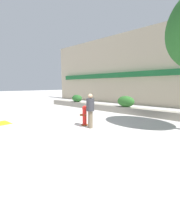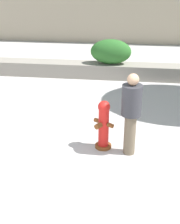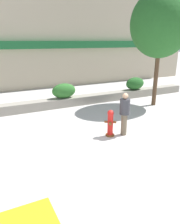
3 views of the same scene
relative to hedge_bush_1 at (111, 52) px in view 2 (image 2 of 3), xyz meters
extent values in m
plane|color=#BCB7B2|center=(-0.07, -6.00, -0.92)|extent=(120.00, 120.00, 0.00)
cube|color=gray|center=(-0.07, 0.00, -0.67)|extent=(18.00, 0.70, 0.50)
ellipsoid|color=#2D6B28|center=(0.00, 0.00, 0.00)|extent=(1.40, 0.70, 0.85)
cylinder|color=brown|center=(0.18, -4.76, -0.89)|extent=(0.49, 0.49, 0.06)
cylinder|color=red|center=(0.18, -4.76, -0.44)|extent=(0.30, 0.30, 0.85)
sphere|color=red|center=(0.18, -4.76, 0.03)|extent=(0.25, 0.25, 0.25)
cylinder|color=brown|center=(0.08, -4.91, -0.34)|extent=(0.17, 0.18, 0.11)
cylinder|color=brown|center=(0.03, -4.66, -0.34)|extent=(0.15, 0.14, 0.09)
cylinder|color=brown|center=(0.32, -4.85, -0.34)|extent=(0.15, 0.14, 0.09)
cylinder|color=brown|center=(0.73, -4.91, -0.48)|extent=(0.25, 0.25, 0.88)
cylinder|color=#333338|center=(0.73, -4.91, 0.27)|extent=(0.41, 0.41, 0.62)
sphere|color=tan|center=(0.73, -4.91, 0.69)|extent=(0.23, 0.23, 0.23)
camera|label=1|loc=(5.63, -10.40, 1.19)|focal=24.00mm
camera|label=2|loc=(0.63, -10.55, 2.59)|focal=50.00mm
camera|label=3|loc=(-4.18, -11.60, 2.71)|focal=35.00mm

